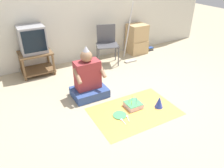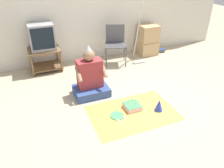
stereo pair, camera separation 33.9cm
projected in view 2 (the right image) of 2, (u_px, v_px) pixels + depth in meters
The scene contains 15 objects.
ground_plane at pixel (145, 102), 3.58m from camera, with size 16.00×16.00×0.00m, color tan.
wall_back at pixel (100, 0), 4.66m from camera, with size 6.40×0.06×2.55m.
tv_stand at pixel (45, 58), 4.50m from camera, with size 0.63×0.50×0.46m.
tv at pixel (42, 37), 4.29m from camera, with size 0.48×0.40×0.51m.
folding_chair at pixel (115, 41), 4.73m from camera, with size 0.56×0.51×0.83m.
cardboard_box_stack at pixel (147, 40), 5.26m from camera, with size 0.45×0.42×0.70m.
dust_mop at pixel (138, 45), 4.82m from camera, with size 0.28×0.34×1.30m.
book_pile at pixel (161, 51), 5.51m from camera, with size 0.16×0.15×0.08m.
person_seated at pixel (90, 79), 3.66m from camera, with size 0.58×0.44×0.88m.
party_cloth at pixel (133, 113), 3.32m from camera, with size 1.30×0.87×0.01m.
birthday_cake at pixel (132, 106), 3.40m from camera, with size 0.24×0.24×0.15m.
party_hat_blue at pixel (159, 105), 3.33m from camera, with size 0.13×0.13×0.19m.
paper_plate at pixel (117, 116), 3.25m from camera, with size 0.21×0.21×0.01m.
plastic_spoon_near at pixel (124, 118), 3.20m from camera, with size 0.06×0.14×0.01m.
plastic_spoon_far at pixel (118, 121), 3.14m from camera, with size 0.04×0.15×0.01m.
Camera 2 is at (-1.61, -2.54, 2.03)m, focal length 35.00 mm.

